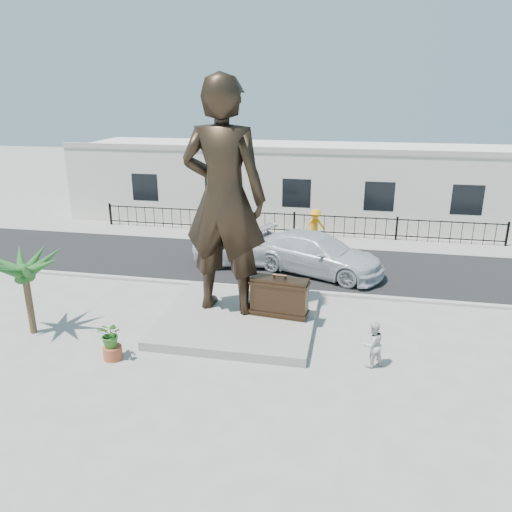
{
  "coord_description": "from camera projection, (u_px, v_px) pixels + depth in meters",
  "views": [
    {
      "loc": [
        3.17,
        -13.85,
        7.74
      ],
      "look_at": [
        0.0,
        2.0,
        2.3
      ],
      "focal_mm": 35.0,
      "sensor_mm": 36.0,
      "label": 1
    }
  ],
  "objects": [
    {
      "name": "ground",
      "position": [
        244.0,
        344.0,
        15.93
      ],
      "size": [
        100.0,
        100.0,
        0.0
      ],
      "primitive_type": "plane",
      "color": "#9E9991",
      "rests_on": "ground"
    },
    {
      "name": "street",
      "position": [
        281.0,
        262.0,
        23.36
      ],
      "size": [
        40.0,
        7.0,
        0.01
      ],
      "primitive_type": "cube",
      "color": "black",
      "rests_on": "ground"
    },
    {
      "name": "curb",
      "position": [
        268.0,
        289.0,
        20.09
      ],
      "size": [
        40.0,
        0.25,
        0.12
      ],
      "primitive_type": "cube",
      "color": "#A5A399",
      "rests_on": "ground"
    },
    {
      "name": "far_sidewalk",
      "position": [
        292.0,
        238.0,
        27.08
      ],
      "size": [
        40.0,
        2.5,
        0.02
      ],
      "primitive_type": "cube",
      "color": "#9E9991",
      "rests_on": "ground"
    },
    {
      "name": "plinth",
      "position": [
        239.0,
        318.0,
        17.37
      ],
      "size": [
        5.2,
        5.2,
        0.3
      ],
      "primitive_type": "cube",
      "color": "gray",
      "rests_on": "ground"
    },
    {
      "name": "fence",
      "position": [
        294.0,
        224.0,
        27.63
      ],
      "size": [
        22.0,
        0.1,
        1.2
      ],
      "primitive_type": "cube",
      "color": "black",
      "rests_on": "ground"
    },
    {
      "name": "building",
      "position": [
        303.0,
        182.0,
        31.03
      ],
      "size": [
        28.0,
        7.0,
        4.4
      ],
      "primitive_type": "cube",
      "color": "silver",
      "rests_on": "ground"
    },
    {
      "name": "statue",
      "position": [
        224.0,
        198.0,
        16.56
      ],
      "size": [
        3.08,
        2.19,
        7.95
      ],
      "primitive_type": "imported",
      "rotation": [
        0.0,
        0.0,
        3.04
      ],
      "color": "black",
      "rests_on": "plinth"
    },
    {
      "name": "suitcase",
      "position": [
        279.0,
        297.0,
        17.03
      ],
      "size": [
        1.98,
        0.82,
        1.36
      ],
      "primitive_type": "cube",
      "rotation": [
        0.0,
        0.0,
        -0.11
      ],
      "color": "#322115",
      "rests_on": "plinth"
    },
    {
      "name": "tourist",
      "position": [
        372.0,
        344.0,
        14.44
      ],
      "size": [
        0.87,
        0.83,
        1.41
      ],
      "primitive_type": "imported",
      "rotation": [
        0.0,
        0.0,
        3.73
      ],
      "color": "silver",
      "rests_on": "ground"
    },
    {
      "name": "car_white",
      "position": [
        256.0,
        246.0,
        23.13
      ],
      "size": [
        6.06,
        3.4,
        1.6
      ],
      "primitive_type": "imported",
      "rotation": [
        0.0,
        0.0,
        1.71
      ],
      "color": "silver",
      "rests_on": "street"
    },
    {
      "name": "car_silver",
      "position": [
        317.0,
        254.0,
        21.85
      ],
      "size": [
        6.41,
        4.34,
        1.72
      ],
      "primitive_type": "imported",
      "rotation": [
        0.0,
        0.0,
        1.21
      ],
      "color": "silver",
      "rests_on": "street"
    },
    {
      "name": "worker",
      "position": [
        315.0,
        226.0,
        26.2
      ],
      "size": [
        1.31,
        1.11,
        1.76
      ],
      "primitive_type": "imported",
      "rotation": [
        0.0,
        0.0,
        0.49
      ],
      "color": "#FF9F0D",
      "rests_on": "far_sidewalk"
    },
    {
      "name": "palm_tree",
      "position": [
        34.0,
        332.0,
        16.66
      ],
      "size": [
        1.8,
        1.8,
        3.2
      ],
      "primitive_type": null,
      "color": "#1D4C1B",
      "rests_on": "ground"
    },
    {
      "name": "planter",
      "position": [
        113.0,
        353.0,
        14.99
      ],
      "size": [
        0.56,
        0.56,
        0.4
      ],
      "primitive_type": "cylinder",
      "color": "#A74C2C",
      "rests_on": "ground"
    },
    {
      "name": "shrub",
      "position": [
        111.0,
        335.0,
        14.79
      ],
      "size": [
        0.83,
        0.75,
        0.82
      ],
      "primitive_type": "imported",
      "rotation": [
        0.0,
        0.0,
        -0.17
      ],
      "color": "#306B23",
      "rests_on": "planter"
    }
  ]
}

